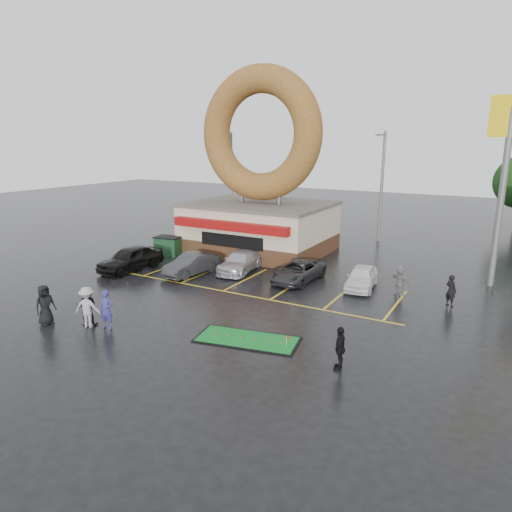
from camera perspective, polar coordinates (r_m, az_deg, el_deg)
The scene contains 19 objects.
ground at distance 23.23m, azimuth -8.85°, elevation -6.65°, with size 120.00×120.00×0.00m, color black.
donut_shop at distance 34.41m, azimuth 0.46°, elevation 7.93°, with size 10.20×8.70×13.50m.
shell_sign at distance 28.89m, azimuth 28.84°, elevation 10.84°, with size 2.20×0.36×10.60m.
streetlight_left at distance 43.90m, azimuth -3.12°, elevation 9.67°, with size 0.40×2.21×9.00m.
streetlight_mid at distance 39.16m, azimuth 15.42°, elevation 8.65°, with size 0.40×2.21×9.00m.
car_black at distance 30.78m, azimuth -15.41°, elevation -0.28°, with size 1.86×4.63×1.58m, color black.
car_dgrey at distance 28.98m, azimuth -8.09°, elevation -1.04°, with size 1.41×4.03×1.33m, color #2D2E30.
car_silver at distance 29.44m, azimuth -1.97°, elevation -0.71°, with size 1.80×4.42×1.28m, color #B4B4BA.
car_grey at distance 27.52m, azimuth 5.25°, elevation -1.90°, with size 2.01×4.37×1.21m, color #2A2A2D.
car_white at distance 26.75m, azimuth 13.05°, elevation -2.61°, with size 1.51×3.74×1.27m, color white.
person_blue at distance 21.55m, azimuth -18.21°, elevation -6.37°, with size 0.65×0.43×1.78m, color navy.
person_blackjkt at distance 22.17m, azimuth -20.40°, elevation -5.94°, with size 0.88×0.68×1.81m, color black.
person_hoodie at distance 21.95m, azimuth -20.29°, elevation -6.02°, with size 1.22×0.70×1.89m, color #9D9C9F.
person_bystander at distance 23.02m, azimuth -24.87°, elevation -5.56°, with size 0.92×0.60×1.87m, color black.
person_cameraman at distance 17.30m, azimuth 10.47°, elevation -11.24°, with size 0.97×0.40×1.66m, color black.
person_walker_near at distance 26.10m, azimuth 17.59°, elevation -2.87°, with size 1.56×0.50×1.69m, color gray.
person_walker_far at distance 25.24m, azimuth 23.19°, elevation -3.98°, with size 0.60×0.40×1.65m, color black.
dumpster at distance 34.34m, azimuth -10.88°, elevation 1.21°, with size 1.80×1.20×1.30m, color #1B4626.
putting_green at distance 19.62m, azimuth -1.09°, elevation -10.39°, with size 4.64×2.69×0.55m.
Camera 1 is at (13.72, -16.87, 8.17)m, focal length 32.00 mm.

